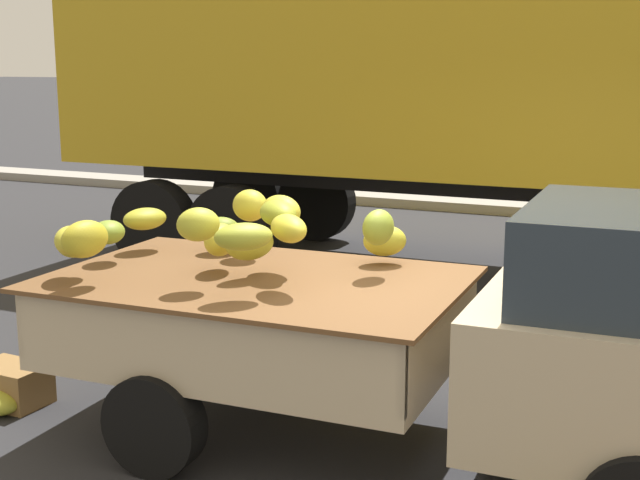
% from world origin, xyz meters
% --- Properties ---
extents(ground, '(220.00, 220.00, 0.00)m').
position_xyz_m(ground, '(0.00, 0.00, 0.00)').
color(ground, '#28282B').
extents(curb_strip, '(80.00, 0.80, 0.16)m').
position_xyz_m(curb_strip, '(0.00, 9.29, 0.08)').
color(curb_strip, gray).
rests_on(curb_strip, ground).
extents(pickup_truck, '(4.78, 1.91, 1.70)m').
position_xyz_m(pickup_truck, '(0.47, -0.18, 0.89)').
color(pickup_truck, '#CCB793').
rests_on(pickup_truck, ground).
extents(semi_trailer, '(12.02, 2.72, 3.95)m').
position_xyz_m(semi_trailer, '(-0.18, 4.72, 2.54)').
color(semi_trailer, gold).
rests_on(semi_trailer, ground).
extents(produce_crate, '(0.54, 0.39, 0.29)m').
position_xyz_m(produce_crate, '(-3.24, -0.55, 0.15)').
color(produce_crate, olive).
rests_on(produce_crate, ground).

